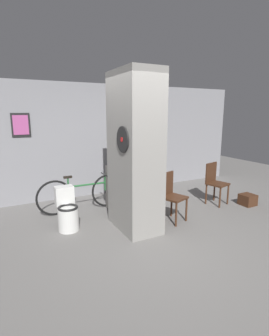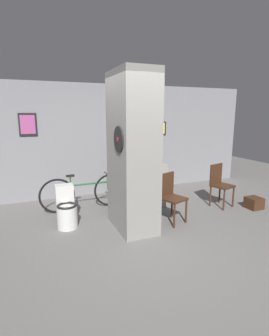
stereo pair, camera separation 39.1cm
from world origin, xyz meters
The scene contains 10 objects.
ground_plane centered at (0.00, 0.00, 0.00)m, with size 14.00×14.00×0.00m, color slate.
wall_back centered at (0.00, 2.63, 1.30)m, with size 8.00×0.09×2.60m.
pillar_center centered at (-0.05, 0.50, 1.30)m, with size 0.62×1.00×2.60m.
counter_shelf centered at (0.43, 1.40, 0.45)m, with size 1.16×0.44×0.90m.
toilet centered at (-1.10, 0.95, 0.31)m, with size 0.34×0.50×0.71m.
chair_near_pillar centered at (0.66, 0.45, 0.50)m, with size 0.49×0.49×0.89m.
chair_by_doorway centered at (2.04, 0.78, 0.50)m, with size 0.47×0.47×0.89m.
bicycle centered at (-0.63, 1.66, 0.36)m, with size 1.78×0.42×0.75m.
bottle_tall centered at (0.25, 1.34, 1.01)m, with size 0.07×0.07×0.31m.
floor_crate centered at (2.60, 0.37, 0.12)m, with size 0.29×0.29×0.23m.
Camera 1 is at (-1.99, -3.29, 1.95)m, focal length 28.00 mm.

